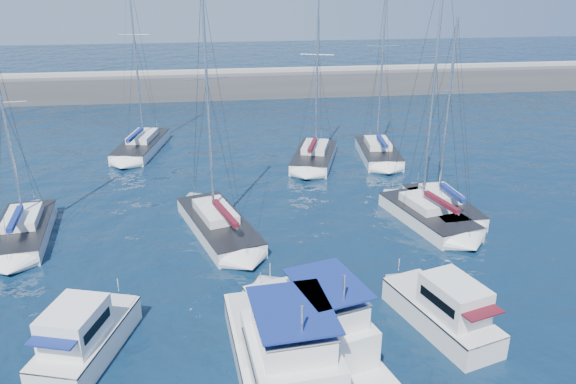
{
  "coord_description": "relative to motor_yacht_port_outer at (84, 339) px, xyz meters",
  "views": [
    {
      "loc": [
        -5.15,
        -22.14,
        15.79
      ],
      "look_at": [
        -0.92,
        9.45,
        3.0
      ],
      "focal_mm": 35.0,
      "sensor_mm": 36.0,
      "label": 1
    }
  ],
  "objects": [
    {
      "name": "sailboat_back_c",
      "position": [
        20.31,
        25.01,
        -0.4
      ],
      "size": [
        3.76,
        7.76,
        15.49
      ],
      "rotation": [
        0.0,
        0.0,
        -0.1
      ],
      "color": "silver",
      "rests_on": "ground"
    },
    {
      "name": "sailboat_mid_a",
      "position": [
        -6.13,
        12.43,
        -0.43
      ],
      "size": [
        3.96,
        8.19,
        13.51
      ],
      "rotation": [
        0.0,
        0.0,
        0.12
      ],
      "color": "silver",
      "rests_on": "ground"
    },
    {
      "name": "sailboat_back_b",
      "position": [
        14.48,
        24.65,
        -0.42
      ],
      "size": [
        5.41,
        8.37,
        14.57
      ],
      "rotation": [
        0.0,
        0.0,
        -0.31
      ],
      "color": "silver",
      "rests_on": "ground"
    },
    {
      "name": "motor_yacht_port_outer",
      "position": [
        0.0,
        0.0,
        0.0
      ],
      "size": [
        4.09,
        6.35,
        3.2
      ],
      "rotation": [
        0.0,
        0.0,
        -0.3
      ],
      "color": "silver",
      "rests_on": "ground"
    },
    {
      "name": "breakwater",
      "position": [
        11.21,
        53.12,
        0.11
      ],
      "size": [
        160.0,
        6.0,
        4.45
      ],
      "color": "#424244",
      "rests_on": "ground"
    },
    {
      "name": "ground",
      "position": [
        11.21,
        1.12,
        -0.94
      ],
      "size": [
        220.0,
        220.0,
        0.0
      ],
      "primitive_type": "plane",
      "color": "black",
      "rests_on": "ground"
    },
    {
      "name": "sailboat_back_a",
      "position": [
        -0.77,
        30.01,
        -0.41
      ],
      "size": [
        4.71,
        9.35,
        16.61
      ],
      "rotation": [
        0.0,
        0.0,
        -0.19
      ],
      "color": "silver",
      "rests_on": "ground"
    },
    {
      "name": "motor_yacht_stbd_inner",
      "position": [
        9.92,
        -1.46,
        0.19
      ],
      "size": [
        5.65,
        9.72,
        4.69
      ],
      "rotation": [
        0.0,
        0.0,
        0.27
      ],
      "color": "silver",
      "rests_on": "ground"
    },
    {
      "name": "sailboat_mid_e",
      "position": [
        21.32,
        12.77,
        -0.43
      ],
      "size": [
        3.57,
        7.11,
        13.31
      ],
      "rotation": [
        0.0,
        0.0,
        0.08
      ],
      "color": "silver",
      "rests_on": "ground"
    },
    {
      "name": "motor_yacht_stbd_outer",
      "position": [
        16.17,
        -0.14,
        0.0
      ],
      "size": [
        4.03,
        6.71,
        3.2
      ],
      "rotation": [
        0.0,
        0.0,
        0.29
      ],
      "color": "silver",
      "rests_on": "ground"
    },
    {
      "name": "sailboat_mid_b",
      "position": [
        5.95,
        11.72,
        -0.42
      ],
      "size": [
        5.6,
        9.55,
        15.53
      ],
      "rotation": [
        0.0,
        0.0,
        0.3
      ],
      "color": "silver",
      "rests_on": "ground"
    },
    {
      "name": "motor_yacht_port_inner",
      "position": [
        8.43,
        -2.96,
        0.19
      ],
      "size": [
        4.69,
        10.31,
        4.69
      ],
      "rotation": [
        0.0,
        0.0,
        0.09
      ],
      "color": "silver",
      "rests_on": "ground"
    },
    {
      "name": "sailboat_mid_d",
      "position": [
        19.78,
        11.42,
        -0.38
      ],
      "size": [
        4.87,
        8.11,
        17.32
      ],
      "rotation": [
        0.0,
        0.0,
        0.24
      ],
      "color": "silver",
      "rests_on": "ground"
    }
  ]
}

